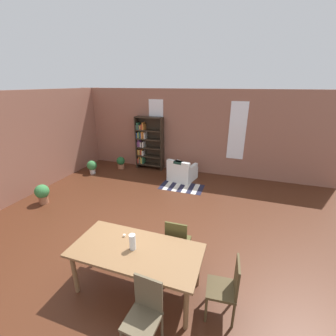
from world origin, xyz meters
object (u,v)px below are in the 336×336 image
dining_chair_far_right (177,241)px  potted_plant_window (92,166)px  dining_chair_near_right (145,312)px  dining_table (136,254)px  vase_on_table (132,242)px  dining_chair_head_right (227,287)px  potted_plant_corner (121,162)px  potted_plant_by_shelf (42,193)px  armchair_white (182,172)px  bookshelf_tall (148,143)px

dining_chair_far_right → potted_plant_window: 5.34m
dining_chair_near_right → dining_chair_far_right: (-0.00, 1.39, 0.00)m
dining_table → vase_on_table: size_ratio=7.92×
dining_chair_head_right → vase_on_table: bearing=-179.7°
vase_on_table → dining_chair_head_right: size_ratio=0.26×
dining_chair_near_right → dining_chair_far_right: bearing=90.1°
dining_chair_near_right → dining_chair_head_right: same height
potted_plant_corner → potted_plant_by_shelf: bearing=-101.7°
potted_plant_window → potted_plant_corner: bearing=47.8°
dining_chair_near_right → potted_plant_by_shelf: (-4.14, 2.36, -0.20)m
vase_on_table → dining_chair_head_right: 1.46m
dining_table → armchair_white: 4.50m
potted_plant_window → dining_table: bearing=-46.3°
vase_on_table → dining_chair_near_right: bearing=-54.3°
bookshelf_tall → dining_chair_far_right: bearing=-60.6°
vase_on_table → potted_plant_corner: size_ratio=0.54×
dining_chair_head_right → potted_plant_window: dining_chair_head_right is taller
vase_on_table → dining_chair_far_right: 0.94m
potted_plant_by_shelf → potted_plant_corner: 3.16m
vase_on_table → potted_plant_corner: (-3.00, 4.76, -0.65)m
dining_table → armchair_white: (-0.51, 4.45, -0.41)m
vase_on_table → potted_plant_window: size_ratio=0.51×
dining_chair_near_right → potted_plant_window: dining_chair_near_right is taller
dining_chair_near_right → potted_plant_by_shelf: dining_chair_near_right is taller
dining_table → armchair_white: dining_table is taller
dining_chair_head_right → potted_plant_window: 6.48m
dining_table → potted_plant_by_shelf: dining_table is taller
armchair_white → potted_plant_window: bearing=-171.3°
dining_chair_head_right → dining_table: bearing=-179.7°
dining_chair_head_right → potted_plant_corner: size_ratio=2.06×
dining_chair_far_right → bookshelf_tall: bearing=119.4°
armchair_white → potted_plant_corner: bearing=173.2°
dining_chair_near_right → potted_plant_corner: 6.48m
armchair_white → potted_plant_by_shelf: size_ratio=1.73×
dining_table → potted_plant_window: (-3.78, 3.95, -0.41)m
dining_chair_near_right → dining_chair_head_right: 1.15m
bookshelf_tall → armchair_white: bookshelf_tall is taller
potted_plant_window → vase_on_table: bearing=-46.7°
dining_chair_near_right → bookshelf_tall: 6.39m
armchair_white → potted_plant_by_shelf: bearing=-138.7°
dining_chair_head_right → armchair_white: dining_chair_head_right is taller
vase_on_table → dining_chair_far_right: size_ratio=0.26×
potted_plant_by_shelf → potted_plant_corner: size_ratio=1.18×
dining_table → bookshelf_tall: size_ratio=1.00×
dining_table → dining_chair_far_right: (0.45, 0.69, -0.18)m
bookshelf_tall → potted_plant_by_shelf: bookshelf_tall is taller
dining_chair_far_right → bookshelf_tall: (-2.52, 4.46, 0.49)m
dining_chair_far_right → dining_chair_head_right: same height
dining_chair_head_right → potted_plant_corner: (-4.41, 4.75, -0.27)m
armchair_white → potted_plant_by_shelf: armchair_white is taller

